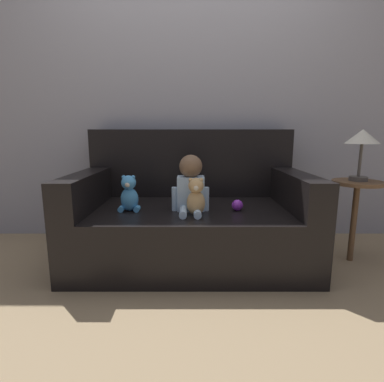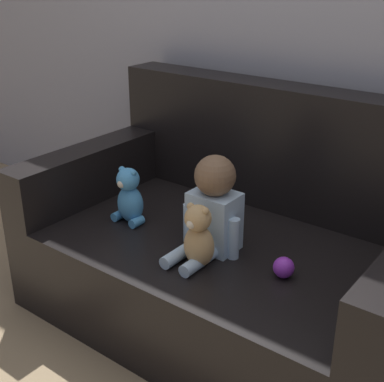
{
  "view_description": "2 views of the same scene",
  "coord_description": "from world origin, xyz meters",
  "px_view_note": "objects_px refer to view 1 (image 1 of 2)",
  "views": [
    {
      "loc": [
        0.01,
        -2.07,
        0.9
      ],
      "look_at": [
        0.01,
        -0.08,
        0.52
      ],
      "focal_mm": 28.0,
      "sensor_mm": 36.0,
      "label": 1
    },
    {
      "loc": [
        1.03,
        -1.58,
        1.41
      ],
      "look_at": [
        -0.16,
        -0.04,
        0.56
      ],
      "focal_mm": 50.0,
      "sensor_mm": 36.0,
      "label": 2
    }
  ],
  "objects_px": {
    "teddy_bear_brown": "(196,197)",
    "toy_ball": "(237,205)",
    "side_table": "(360,163)",
    "couch": "(191,214)",
    "plush_toy_side": "(129,194)",
    "person_baby": "(190,186)"
  },
  "relations": [
    {
      "from": "teddy_bear_brown",
      "to": "toy_ball",
      "type": "bearing_deg",
      "value": 23.18
    },
    {
      "from": "teddy_bear_brown",
      "to": "side_table",
      "type": "height_order",
      "value": "side_table"
    },
    {
      "from": "couch",
      "to": "plush_toy_side",
      "type": "height_order",
      "value": "couch"
    },
    {
      "from": "toy_ball",
      "to": "person_baby",
      "type": "bearing_deg",
      "value": 178.11
    },
    {
      "from": "teddy_bear_brown",
      "to": "plush_toy_side",
      "type": "bearing_deg",
      "value": 166.03
    },
    {
      "from": "couch",
      "to": "teddy_bear_brown",
      "type": "distance_m",
      "value": 0.38
    },
    {
      "from": "toy_ball",
      "to": "side_table",
      "type": "xyz_separation_m",
      "value": [
        0.84,
        0.08,
        0.28
      ]
    },
    {
      "from": "teddy_bear_brown",
      "to": "couch",
      "type": "bearing_deg",
      "value": 95.93
    },
    {
      "from": "person_baby",
      "to": "plush_toy_side",
      "type": "relative_size",
      "value": 1.54
    },
    {
      "from": "plush_toy_side",
      "to": "couch",
      "type": "bearing_deg",
      "value": 26.98
    },
    {
      "from": "couch",
      "to": "side_table",
      "type": "bearing_deg",
      "value": -5.71
    },
    {
      "from": "side_table",
      "to": "teddy_bear_brown",
      "type": "bearing_deg",
      "value": -169.75
    },
    {
      "from": "couch",
      "to": "toy_ball",
      "type": "height_order",
      "value": "couch"
    },
    {
      "from": "teddy_bear_brown",
      "to": "plush_toy_side",
      "type": "xyz_separation_m",
      "value": [
        -0.44,
        0.11,
        -0.01
      ]
    },
    {
      "from": "couch",
      "to": "toy_ball",
      "type": "xyz_separation_m",
      "value": [
        0.31,
        -0.2,
        0.12
      ]
    },
    {
      "from": "couch",
      "to": "teddy_bear_brown",
      "type": "bearing_deg",
      "value": -84.07
    },
    {
      "from": "plush_toy_side",
      "to": "side_table",
      "type": "bearing_deg",
      "value": 3.39
    },
    {
      "from": "teddy_bear_brown",
      "to": "toy_ball",
      "type": "relative_size",
      "value": 3.23
    },
    {
      "from": "person_baby",
      "to": "teddy_bear_brown",
      "type": "xyz_separation_m",
      "value": [
        0.04,
        -0.13,
        -0.05
      ]
    },
    {
      "from": "person_baby",
      "to": "teddy_bear_brown",
      "type": "distance_m",
      "value": 0.14
    },
    {
      "from": "toy_ball",
      "to": "plush_toy_side",
      "type": "bearing_deg",
      "value": -179.2
    },
    {
      "from": "couch",
      "to": "teddy_bear_brown",
      "type": "height_order",
      "value": "couch"
    }
  ]
}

